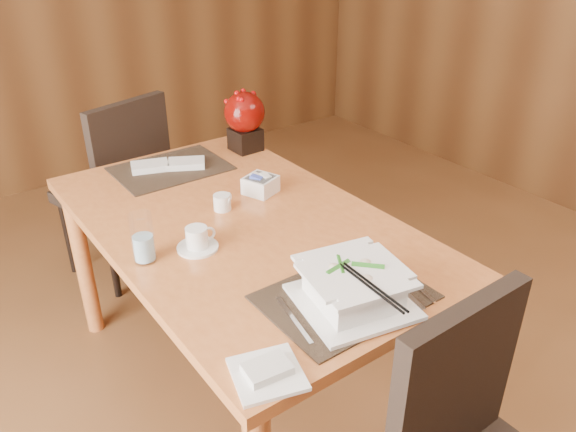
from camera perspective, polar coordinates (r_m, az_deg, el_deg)
dining_table at (r=2.01m, az=-4.75°, el=-2.87°), size 0.90×1.50×0.75m
placemat_near at (r=1.58m, az=5.78°, el=-8.17°), size 0.45×0.33×0.01m
placemat_far at (r=2.40m, az=-11.83°, el=4.76°), size 0.45×0.33×0.01m
soup_setting at (r=1.53m, az=6.65°, el=-7.25°), size 0.34×0.34×0.12m
coffee_cup at (r=1.80m, az=-9.23°, el=-2.40°), size 0.13×0.13×0.08m
water_glass at (r=1.75m, az=-14.56°, el=-2.17°), size 0.08×0.08×0.16m
creamer_jug at (r=2.02m, az=-6.71°, el=1.39°), size 0.11×0.11×0.06m
sugar_caddy at (r=2.14m, az=-2.81°, el=3.17°), size 0.14×0.14×0.06m
berry_decor at (r=2.51m, az=-4.42°, el=9.93°), size 0.18×0.18×0.27m
napkins_far at (r=2.39m, az=-11.81°, el=5.13°), size 0.32×0.22×0.03m
bread_plate at (r=1.35m, az=-2.12°, el=-15.74°), size 0.20×0.20×0.01m
far_chair at (r=2.87m, az=-16.62°, el=3.45°), size 0.55×0.56×0.96m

